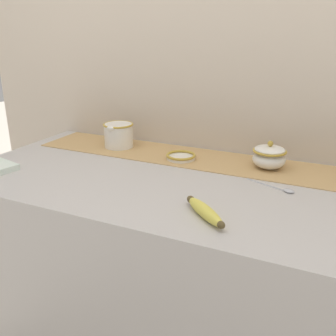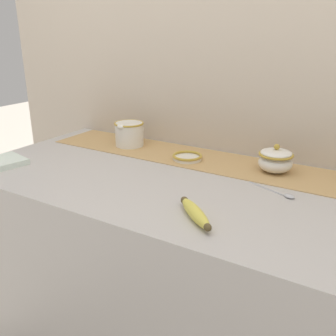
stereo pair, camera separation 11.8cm
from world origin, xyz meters
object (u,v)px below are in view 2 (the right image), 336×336
cream_pitcher (129,133)px  banana (195,213)px  small_dish (187,157)px  napkin_stack (3,162)px  sugar_bowl (275,160)px  spoon (285,195)px

cream_pitcher → banana: bearing=-39.5°
cream_pitcher → banana: size_ratio=0.93×
small_dish → banana: banana is taller
small_dish → napkin_stack: small_dish is taller
cream_pitcher → small_dish: 0.30m
small_dish → sugar_bowl: bearing=7.0°
spoon → sugar_bowl: bearing=136.6°
napkin_stack → spoon: bearing=14.7°
small_dish → napkin_stack: bearing=-145.0°
spoon → napkin_stack: size_ratio=1.17×
sugar_bowl → napkin_stack: size_ratio=0.84×
cream_pitcher → banana: cream_pitcher is taller
cream_pitcher → sugar_bowl: (0.62, -0.00, -0.01)m
spoon → small_dish: bearing=-177.5°
small_dish → spoon: bearing=-19.0°
napkin_stack → sugar_bowl: bearing=26.1°
small_dish → spoon: small_dish is taller
spoon → napkin_stack: napkin_stack is taller
cream_pitcher → sugar_bowl: cream_pitcher is taller
small_dish → napkin_stack: 0.68m
small_dish → banana: bearing=-59.4°
sugar_bowl → small_dish: bearing=-173.0°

